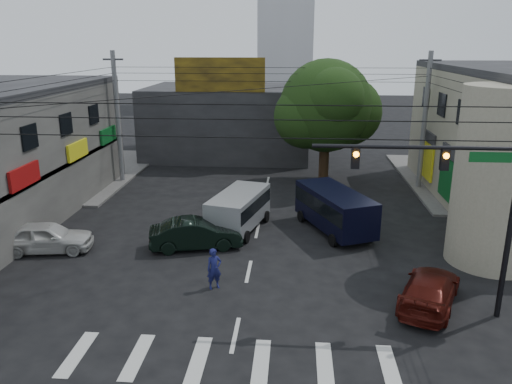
# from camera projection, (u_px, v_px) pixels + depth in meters

# --- Properties ---
(ground) EXTENTS (160.00, 160.00, 0.00)m
(ground) POSITION_uv_depth(u_px,v_px,m) (244.00, 293.00, 20.12)
(ground) COLOR black
(ground) RESTS_ON ground
(sidewalk_far_left) EXTENTS (16.00, 16.00, 0.15)m
(sidewalk_far_left) POSITION_uv_depth(u_px,v_px,m) (37.00, 172.00, 38.64)
(sidewalk_far_left) COLOR #514F4C
(sidewalk_far_left) RESTS_ON ground
(corner_column) EXTENTS (4.00, 4.00, 8.00)m
(corner_column) POSITION_uv_depth(u_px,v_px,m) (501.00, 178.00, 21.95)
(corner_column) COLOR gray
(corner_column) RESTS_ON ground
(building_far) EXTENTS (14.00, 10.00, 6.00)m
(building_far) POSITION_uv_depth(u_px,v_px,m) (229.00, 121.00, 44.37)
(building_far) COLOR #232326
(building_far) RESTS_ON ground
(billboard) EXTENTS (7.00, 0.30, 2.60)m
(billboard) POSITION_uv_depth(u_px,v_px,m) (220.00, 75.00, 38.45)
(billboard) COLOR olive
(billboard) RESTS_ON building_far
(street_tree) EXTENTS (6.40, 6.40, 8.70)m
(street_tree) POSITION_uv_depth(u_px,v_px,m) (326.00, 106.00, 34.46)
(street_tree) COLOR black
(street_tree) RESTS_ON ground
(traffic_gantry) EXTENTS (7.10, 0.35, 7.20)m
(traffic_gantry) POSITION_uv_depth(u_px,v_px,m) (466.00, 190.00, 17.17)
(traffic_gantry) COLOR black
(traffic_gantry) RESTS_ON ground
(utility_pole_far_left) EXTENTS (0.32, 0.32, 9.20)m
(utility_pole_far_left) POSITION_uv_depth(u_px,v_px,m) (118.00, 118.00, 34.86)
(utility_pole_far_left) COLOR #59595B
(utility_pole_far_left) RESTS_ON ground
(utility_pole_far_right) EXTENTS (0.32, 0.32, 9.20)m
(utility_pole_far_right) POSITION_uv_depth(u_px,v_px,m) (424.00, 122.00, 33.27)
(utility_pole_far_right) COLOR #59595B
(utility_pole_far_right) RESTS_ON ground
(dark_sedan) EXTENTS (3.65, 5.21, 1.48)m
(dark_sedan) POSITION_uv_depth(u_px,v_px,m) (196.00, 234.00, 24.35)
(dark_sedan) COLOR black
(dark_sedan) RESTS_ON ground
(white_compact) EXTENTS (3.09, 4.86, 1.47)m
(white_compact) POSITION_uv_depth(u_px,v_px,m) (47.00, 237.00, 23.95)
(white_compact) COLOR #BAB9B5
(white_compact) RESTS_ON ground
(maroon_sedan) EXTENTS (5.14, 5.90, 1.32)m
(maroon_sedan) POSITION_uv_depth(u_px,v_px,m) (430.00, 289.00, 19.04)
(maroon_sedan) COLOR #3E0D08
(maroon_sedan) RESTS_ON ground
(silver_minivan) EXTENTS (5.75, 4.31, 2.06)m
(silver_minivan) POSITION_uv_depth(u_px,v_px,m) (239.00, 212.00, 26.66)
(silver_minivan) COLOR #94979B
(silver_minivan) RESTS_ON ground
(navy_van) EXTENTS (7.11, 6.23, 2.22)m
(navy_van) POSITION_uv_depth(u_px,v_px,m) (335.00, 211.00, 26.45)
(navy_van) COLOR black
(navy_van) RESTS_ON ground
(traffic_officer) EXTENTS (0.98, 0.95, 1.72)m
(traffic_officer) POSITION_uv_depth(u_px,v_px,m) (214.00, 269.00, 20.31)
(traffic_officer) COLOR #16184D
(traffic_officer) RESTS_ON ground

